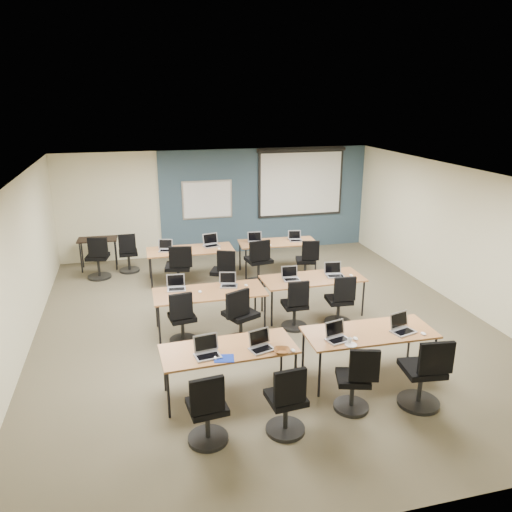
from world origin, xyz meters
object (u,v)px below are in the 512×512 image
object	(u,v)px
whiteboard	(207,200)
utility_table	(98,243)
laptop_10	(256,240)
training_table_back_left	(190,251)
task_chair_5	(240,321)
task_chair_0	(207,414)
laptop_1	(261,344)
spare_chair_a	(128,256)
projector_screen	(301,179)
training_table_mid_right	(313,280)
training_table_front_right	(369,334)
laptop_6	(291,276)
task_chair_1	(287,406)
laptop_3	(402,327)
laptop_0	(207,351)
laptop_5	(229,283)
laptop_2	(337,335)
task_chair_7	(340,304)
laptop_8	(166,248)
task_chair_8	(179,272)
task_chair_4	(182,322)
task_chair_3	(424,378)
laptop_7	(334,273)
task_chair_11	(307,263)
laptop_9	(211,243)
training_table_back_right	(278,244)
task_chair_9	(223,275)
task_chair_2	(355,384)
spare_chair_b	(98,261)
training_table_front_left	(229,351)
training_table_mid_left	(210,294)
task_chair_10	(259,265)
laptop_4	(176,286)

from	to	relation	value
whiteboard	utility_table	world-z (taller)	whiteboard
laptop_10	training_table_back_left	bearing A→B (deg)	-170.06
task_chair_5	task_chair_0	bearing A→B (deg)	-135.60
laptop_1	spare_chair_a	bearing A→B (deg)	90.11
projector_screen	training_table_mid_right	distance (m)	4.50
training_table_front_right	laptop_6	size ratio (longest dim) A/B	6.21
task_chair_1	laptop_3	bearing A→B (deg)	18.44
laptop_6	laptop_10	xyz separation A→B (m)	(-0.05, 2.46, 0.00)
laptop_0	laptop_5	size ratio (longest dim) A/B	1.10
laptop_2	projector_screen	bearing A→B (deg)	61.15
task_chair_0	utility_table	xyz separation A→B (m)	(-1.53, 6.92, 0.25)
task_chair_7	laptop_8	world-z (taller)	laptop_8
task_chair_8	task_chair_4	bearing A→B (deg)	-84.32
task_chair_0	task_chair_8	bearing A→B (deg)	81.65
laptop_8	task_chair_3	bearing A→B (deg)	-46.92
training_table_front_right	laptop_7	xyz separation A→B (m)	(0.42, 2.30, 0.10)
task_chair_11	laptop_8	bearing A→B (deg)	-178.55
task_chair_7	task_chair_11	bearing A→B (deg)	89.64
laptop_9	laptop_3	bearing A→B (deg)	-81.55
training_table_back_right	task_chair_3	world-z (taller)	task_chair_3
laptop_2	task_chair_9	bearing A→B (deg)	89.00
laptop_9	task_chair_11	xyz separation A→B (m)	(2.03, -0.79, -0.40)
whiteboard	utility_table	distance (m)	2.88
training_table_back_right	task_chair_9	distance (m)	1.80
task_chair_2	task_chair_4	distance (m)	3.16
projector_screen	task_chair_0	xyz separation A→B (m)	(-3.70, -7.39, -1.48)
task_chair_0	spare_chair_b	size ratio (longest dim) A/B	0.97
training_table_front_right	training_table_mid_right	size ratio (longest dim) A/B	1.00
task_chair_11	training_table_front_left	bearing A→B (deg)	-108.98
task_chair_5	laptop_8	size ratio (longest dim) A/B	3.26
whiteboard	task_chair_3	distance (m)	7.64
task_chair_0	laptop_3	world-z (taller)	laptop_3
training_table_back_right	task_chair_7	distance (m)	3.05
training_table_mid_left	task_chair_1	size ratio (longest dim) A/B	1.99
task_chair_3	task_chair_10	distance (m)	5.03
training_table_front_right	spare_chair_a	world-z (taller)	spare_chair_a
training_table_mid_left	laptop_10	xyz separation A→B (m)	(1.51, 2.68, 0.10)
laptop_10	task_chair_7	bearing A→B (deg)	-69.79
task_chair_3	task_chair_9	bearing A→B (deg)	118.47
laptop_10	training_table_front_left	bearing A→B (deg)	-102.84
projector_screen	spare_chair_b	size ratio (longest dim) A/B	2.38
laptop_6	utility_table	xyz separation A→B (m)	(-3.61, 3.67, -0.13)
laptop_7	projector_screen	bearing A→B (deg)	86.91
training_table_front_right	laptop_9	distance (m)	5.06
training_table_mid_left	spare_chair_a	bearing A→B (deg)	111.73
task_chair_8	training_table_back_right	bearing A→B (deg)	26.93
task_chair_0	laptop_2	size ratio (longest dim) A/B	3.11
laptop_4	laptop_8	world-z (taller)	laptop_4
laptop_3	task_chair_0	bearing A→B (deg)	179.40
task_chair_2	laptop_5	distance (m)	3.25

